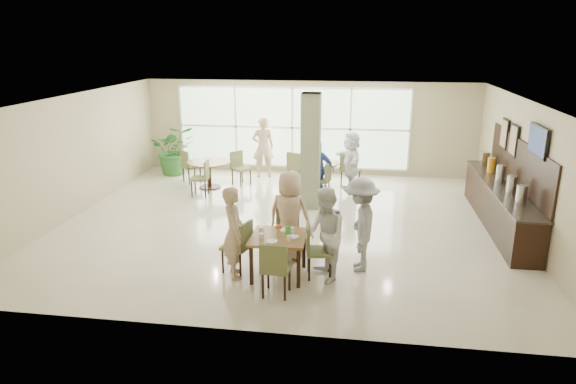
# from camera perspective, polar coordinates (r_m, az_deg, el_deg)

# --- Properties ---
(ground) EXTENTS (10.00, 10.00, 0.00)m
(ground) POSITION_cam_1_polar(r_m,az_deg,el_deg) (11.67, -0.12, -3.43)
(ground) COLOR beige
(ground) RESTS_ON ground
(room_shell) EXTENTS (10.00, 10.00, 10.00)m
(room_shell) POSITION_cam_1_polar(r_m,az_deg,el_deg) (11.19, -0.12, 4.77)
(room_shell) COLOR white
(room_shell) RESTS_ON ground
(window_bank) EXTENTS (7.00, 0.04, 7.00)m
(window_bank) POSITION_cam_1_polar(r_m,az_deg,el_deg) (15.65, 0.47, 7.15)
(window_bank) COLOR silver
(window_bank) RESTS_ON ground
(column) EXTENTS (0.45, 0.45, 2.80)m
(column) POSITION_cam_1_polar(r_m,az_deg,el_deg) (12.37, 2.53, 4.50)
(column) COLOR #68724F
(column) RESTS_ON ground
(main_table) EXTENTS (0.95, 0.95, 0.75)m
(main_table) POSITION_cam_1_polar(r_m,az_deg,el_deg) (8.94, -1.05, -5.46)
(main_table) COLOR brown
(main_table) RESTS_ON ground
(round_table_left) EXTENTS (1.20, 1.20, 0.75)m
(round_table_left) POSITION_cam_1_polar(r_m,az_deg,el_deg) (14.37, -8.76, 2.77)
(round_table_left) COLOR brown
(round_table_left) RESTS_ON ground
(round_table_right) EXTENTS (1.04, 1.04, 0.75)m
(round_table_right) POSITION_cam_1_polar(r_m,az_deg,el_deg) (14.13, 3.56, 2.56)
(round_table_right) COLOR brown
(round_table_right) RESTS_ON ground
(chairs_main_table) EXTENTS (2.02, 1.98, 0.95)m
(chairs_main_table) POSITION_cam_1_polar(r_m,az_deg,el_deg) (9.06, -0.91, -6.38)
(chairs_main_table) COLOR #5B6537
(chairs_main_table) RESTS_ON ground
(chairs_table_left) EXTENTS (2.11, 1.78, 0.95)m
(chairs_table_left) POSITION_cam_1_polar(r_m,az_deg,el_deg) (14.42, -8.56, 2.34)
(chairs_table_left) COLOR #5B6537
(chairs_table_left) RESTS_ON ground
(chairs_table_right) EXTENTS (2.13, 1.77, 0.95)m
(chairs_table_right) POSITION_cam_1_polar(r_m,az_deg,el_deg) (14.12, 3.89, 2.18)
(chairs_table_right) COLOR #5B6537
(chairs_table_right) RESTS_ON ground
(tabletop_clutter) EXTENTS (0.73, 0.76, 0.21)m
(tabletop_clutter) POSITION_cam_1_polar(r_m,az_deg,el_deg) (8.87, -0.99, -4.57)
(tabletop_clutter) COLOR white
(tabletop_clutter) RESTS_ON main_table
(buffet_counter) EXTENTS (0.64, 4.70, 1.95)m
(buffet_counter) POSITION_cam_1_polar(r_m,az_deg,el_deg) (12.25, 22.55, -1.04)
(buffet_counter) COLOR black
(buffet_counter) RESTS_ON ground
(wall_tv) EXTENTS (0.06, 1.00, 0.58)m
(wall_tv) POSITION_cam_1_polar(r_m,az_deg,el_deg) (10.92, 26.04, 5.14)
(wall_tv) COLOR black
(wall_tv) RESTS_ON ground
(framed_art_a) EXTENTS (0.05, 0.55, 0.70)m
(framed_art_a) POSITION_cam_1_polar(r_m,az_deg,el_deg) (12.48, 23.80, 5.29)
(framed_art_a) COLOR black
(framed_art_a) RESTS_ON ground
(framed_art_b) EXTENTS (0.05, 0.55, 0.70)m
(framed_art_b) POSITION_cam_1_polar(r_m,az_deg,el_deg) (13.24, 22.93, 5.99)
(framed_art_b) COLOR black
(framed_art_b) RESTS_ON ground
(potted_plant) EXTENTS (1.77, 1.77, 1.51)m
(potted_plant) POSITION_cam_1_polar(r_m,az_deg,el_deg) (16.01, -12.51, 4.60)
(potted_plant) COLOR #2B6528
(potted_plant) RESTS_ON ground
(teen_left) EXTENTS (0.59, 0.70, 1.63)m
(teen_left) POSITION_cam_1_polar(r_m,az_deg,el_deg) (8.92, -6.02, -4.48)
(teen_left) COLOR tan
(teen_left) RESTS_ON ground
(teen_far) EXTENTS (0.92, 0.64, 1.71)m
(teen_far) POSITION_cam_1_polar(r_m,az_deg,el_deg) (9.58, 0.19, -2.60)
(teen_far) COLOR tan
(teen_far) RESTS_ON ground
(teen_right) EXTENTS (0.88, 0.98, 1.65)m
(teen_right) POSITION_cam_1_polar(r_m,az_deg,el_deg) (8.77, 4.15, -4.78)
(teen_right) COLOR white
(teen_right) RESTS_ON ground
(teen_standing) EXTENTS (0.72, 1.15, 1.71)m
(teen_standing) POSITION_cam_1_polar(r_m,az_deg,el_deg) (9.21, 8.04, -3.59)
(teen_standing) COLOR #969698
(teen_standing) RESTS_ON ground
(adult_a) EXTENTS (0.92, 0.56, 1.53)m
(adult_a) POSITION_cam_1_polar(r_m,az_deg,el_deg) (13.25, 3.21, 2.50)
(adult_a) COLOR #3957AD
(adult_a) RESTS_ON ground
(adult_b) EXTENTS (1.11, 1.63, 1.62)m
(adult_b) POSITION_cam_1_polar(r_m,az_deg,el_deg) (14.03, 7.01, 3.40)
(adult_b) COLOR white
(adult_b) RESTS_ON ground
(adult_standing) EXTENTS (0.75, 0.58, 1.80)m
(adult_standing) POSITION_cam_1_polar(r_m,az_deg,el_deg) (15.28, -2.78, 4.99)
(adult_standing) COLOR tan
(adult_standing) RESTS_ON ground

